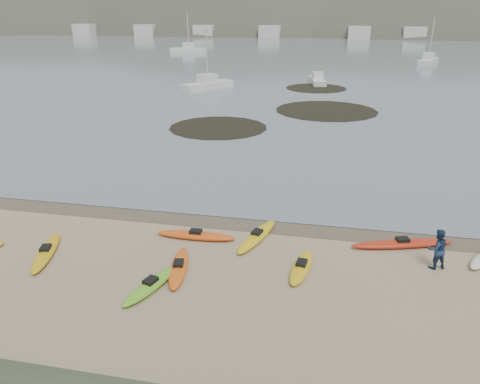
# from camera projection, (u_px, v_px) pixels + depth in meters

# --- Properties ---
(ground) EXTENTS (600.00, 600.00, 0.00)m
(ground) POSITION_uv_depth(u_px,v_px,m) (240.00, 219.00, 24.14)
(ground) COLOR tan
(ground) RESTS_ON ground
(wet_sand) EXTENTS (60.00, 60.00, 0.00)m
(wet_sand) POSITION_uv_depth(u_px,v_px,m) (239.00, 221.00, 23.87)
(wet_sand) COLOR brown
(wet_sand) RESTS_ON ground
(water) EXTENTS (1200.00, 1200.00, 0.00)m
(water) POSITION_uv_depth(u_px,v_px,m) (335.00, 23.00, 297.05)
(water) COLOR slate
(water) RESTS_ON ground
(kayaks) EXTENTS (24.23, 8.52, 0.34)m
(kayaks) POSITION_uv_depth(u_px,v_px,m) (227.00, 253.00, 20.46)
(kayaks) COLOR #B62A12
(kayaks) RESTS_ON ground
(person_east) EXTENTS (1.04, 0.92, 1.77)m
(person_east) POSITION_uv_depth(u_px,v_px,m) (437.00, 249.00, 19.34)
(person_east) COLOR navy
(person_east) RESTS_ON ground
(kelp_mats) EXTENTS (19.03, 31.96, 0.04)m
(kelp_mats) POSITION_uv_depth(u_px,v_px,m) (295.00, 108.00, 50.18)
(kelp_mats) COLOR black
(kelp_mats) RESTS_ON water
(moored_boats) EXTENTS (89.00, 80.64, 1.19)m
(moored_boats) POSITION_uv_depth(u_px,v_px,m) (338.00, 59.00, 92.05)
(moored_boats) COLOR silver
(moored_boats) RESTS_ON ground
(far_hills) EXTENTS (550.00, 135.00, 80.00)m
(far_hills) POSITION_uv_depth(u_px,v_px,m) (422.00, 72.00, 199.14)
(far_hills) COLOR #384235
(far_hills) RESTS_ON ground
(far_town) EXTENTS (199.00, 5.00, 4.00)m
(far_town) POSITION_uv_depth(u_px,v_px,m) (346.00, 33.00, 154.19)
(far_town) COLOR beige
(far_town) RESTS_ON ground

